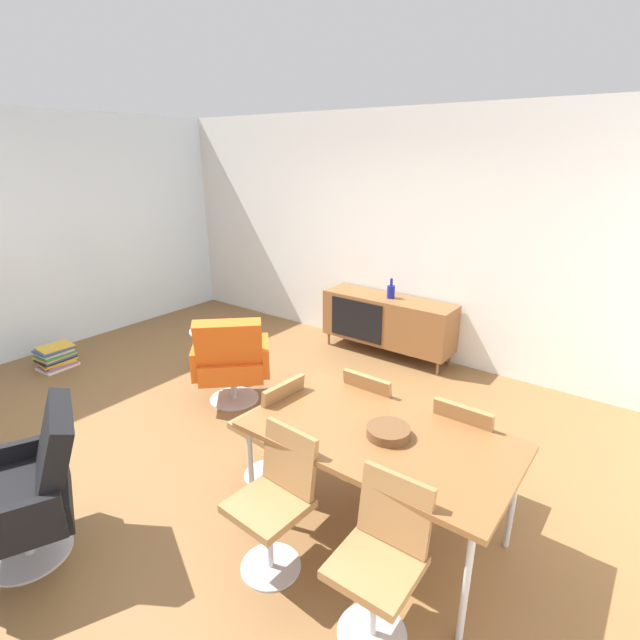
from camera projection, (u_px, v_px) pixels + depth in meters
The scene contains 17 objects.
ground_plane at pixel (229, 429), 4.25m from camera, with size 8.32×8.32×0.00m, color brown.
wall_back at pixel (382, 234), 5.73m from camera, with size 6.80×0.12×2.80m, color silver.
wall_window_left at pixel (34, 236), 5.59m from camera, with size 0.12×5.60×2.80m, color silver.
sideboard at pixel (387, 320), 5.67m from camera, with size 1.60×0.45×0.72m.
vase_cobalt at pixel (391, 291), 5.53m from camera, with size 0.09×0.09×0.23m.
dining_table at pixel (379, 439), 2.87m from camera, with size 1.60×0.90×0.74m.
wooden_bowl_on_table at pixel (388, 432), 2.82m from camera, with size 0.26×0.26×0.06m, color brown.
dining_chair_back_left at pixel (375, 415), 3.57m from camera, with size 0.40×0.43×0.86m.
dining_chair_front_left at pixel (276, 497), 2.72m from camera, with size 0.42×0.45×0.86m.
dining_chair_front_right at pixel (382, 556), 2.33m from camera, with size 0.41×0.43×0.86m.
dining_chair_back_right at pixel (466, 448), 3.17m from camera, with size 0.40×0.43×0.86m.
dining_chair_near_window at pixel (271, 424), 3.45m from camera, with size 0.45×0.43×0.86m.
lounge_chair_red at pixel (231, 359), 4.53m from camera, with size 0.91×0.91×0.95m.
armchair_black_shell at pixel (28, 488), 2.80m from camera, with size 0.86×0.84×0.95m.
side_table_round at pixel (211, 347), 5.20m from camera, with size 0.44×0.44×0.52m.
fruit_bowl at pixel (210, 326), 5.11m from camera, with size 0.20×0.20×0.11m.
magazine_stack at pixel (56, 357), 5.41m from camera, with size 0.32×0.40×0.26m.
Camera 1 is at (2.85, -2.45, 2.34)m, focal length 26.70 mm.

